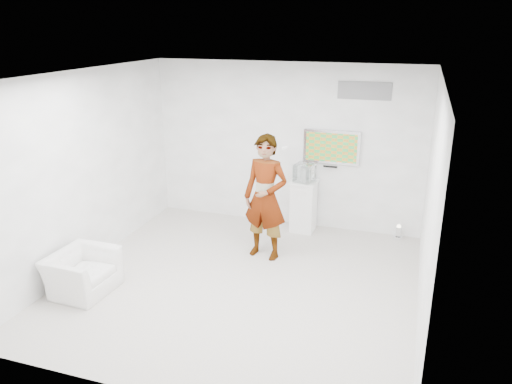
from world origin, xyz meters
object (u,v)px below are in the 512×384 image
tv (332,147)px  person (266,198)px  pedestal (303,206)px  armchair (82,272)px  floor_uplight (398,232)px

tv → person: size_ratio=0.50×
person → pedestal: size_ratio=2.14×
tv → person: (-0.77, -1.47, -0.54)m
armchair → floor_uplight: bearing=-49.3°
floor_uplight → tv: bearing=175.4°
armchair → floor_uplight: size_ratio=3.51×
pedestal → floor_uplight: bearing=4.5°
tv → pedestal: tv is taller
tv → floor_uplight: tv is taller
tv → armchair: (-2.89, -3.37, -1.26)m
tv → floor_uplight: (1.27, -0.10, -1.42)m
armchair → floor_uplight: armchair is taller
pedestal → tv: bearing=29.1°
person → floor_uplight: bearing=43.6°
armchair → person: bearing=-45.6°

